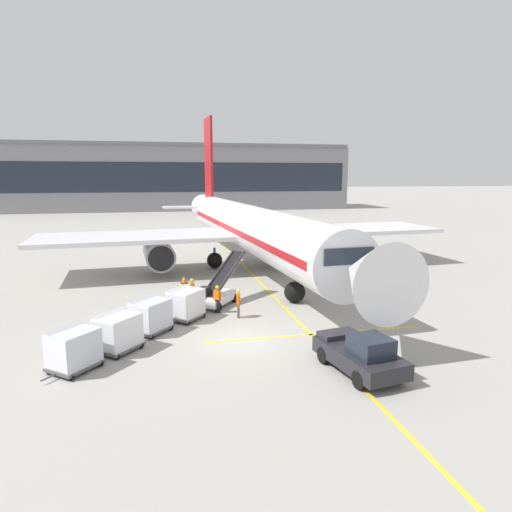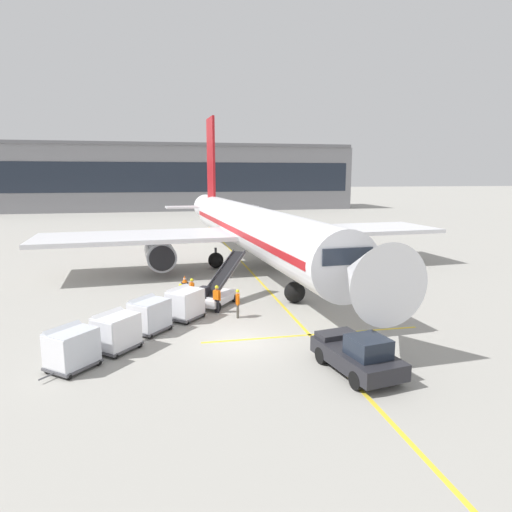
{
  "view_description": "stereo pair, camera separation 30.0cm",
  "coord_description": "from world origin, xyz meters",
  "px_view_note": "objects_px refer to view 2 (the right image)",
  "views": [
    {
      "loc": [
        -3.87,
        -21.55,
        8.37
      ],
      "look_at": [
        2.47,
        7.63,
        3.04
      ],
      "focal_mm": 31.69,
      "sensor_mm": 36.0,
      "label": 1
    },
    {
      "loc": [
        -3.57,
        -21.62,
        8.37
      ],
      "look_at": [
        2.47,
        7.63,
        3.04
      ],
      "focal_mm": 31.69,
      "sensor_mm": 36.0,
      "label": 2
    }
  ],
  "objects_px": {
    "baggage_cart_fourth": "(71,347)",
    "belt_loader": "(218,291)",
    "safety_cone_engine_keepout": "(185,279)",
    "baggage_cart_lead": "(185,303)",
    "ground_crew_by_loader": "(217,297)",
    "ground_crew_marshaller": "(181,295)",
    "ground_crew_wingwalker": "(192,289)",
    "parked_airplane": "(249,228)",
    "ground_crew_by_carts": "(238,301)",
    "baggage_cart_second": "(149,314)",
    "baggage_cart_third": "(116,331)",
    "pushback_tug": "(358,355)"
  },
  "relations": [
    {
      "from": "baggage_cart_fourth",
      "to": "ground_crew_wingwalker",
      "type": "distance_m",
      "value": 10.86
    },
    {
      "from": "baggage_cart_lead",
      "to": "ground_crew_by_loader",
      "type": "bearing_deg",
      "value": 23.33
    },
    {
      "from": "parked_airplane",
      "to": "belt_loader",
      "type": "height_order",
      "value": "parked_airplane"
    },
    {
      "from": "baggage_cart_fourth",
      "to": "safety_cone_engine_keepout",
      "type": "height_order",
      "value": "baggage_cart_fourth"
    },
    {
      "from": "belt_loader",
      "to": "ground_crew_wingwalker",
      "type": "bearing_deg",
      "value": 167.41
    },
    {
      "from": "belt_loader",
      "to": "ground_crew_by_loader",
      "type": "distance_m",
      "value": 1.9
    },
    {
      "from": "baggage_cart_third",
      "to": "ground_crew_marshaller",
      "type": "xyz_separation_m",
      "value": [
        3.36,
        6.04,
        -0.0
      ]
    },
    {
      "from": "parked_airplane",
      "to": "ground_crew_by_carts",
      "type": "height_order",
      "value": "parked_airplane"
    },
    {
      "from": "parked_airplane",
      "to": "ground_crew_by_loader",
      "type": "bearing_deg",
      "value": -109.12
    },
    {
      "from": "parked_airplane",
      "to": "ground_crew_marshaller",
      "type": "bearing_deg",
      "value": -118.87
    },
    {
      "from": "ground_crew_by_loader",
      "to": "baggage_cart_second",
      "type": "bearing_deg",
      "value": -145.65
    },
    {
      "from": "belt_loader",
      "to": "baggage_cart_third",
      "type": "height_order",
      "value": "belt_loader"
    },
    {
      "from": "ground_crew_by_loader",
      "to": "ground_crew_marshaller",
      "type": "bearing_deg",
      "value": 156.14
    },
    {
      "from": "ground_crew_wingwalker",
      "to": "pushback_tug",
      "type": "bearing_deg",
      "value": -62.53
    },
    {
      "from": "baggage_cart_fourth",
      "to": "pushback_tug",
      "type": "distance_m",
      "value": 12.43
    },
    {
      "from": "ground_crew_by_loader",
      "to": "parked_airplane",
      "type": "bearing_deg",
      "value": 70.88
    },
    {
      "from": "baggage_cart_fourth",
      "to": "belt_loader",
      "type": "bearing_deg",
      "value": 49.54
    },
    {
      "from": "baggage_cart_second",
      "to": "ground_crew_by_carts",
      "type": "height_order",
      "value": "baggage_cart_second"
    },
    {
      "from": "belt_loader",
      "to": "safety_cone_engine_keepout",
      "type": "height_order",
      "value": "belt_loader"
    },
    {
      "from": "baggage_cart_second",
      "to": "safety_cone_engine_keepout",
      "type": "height_order",
      "value": "baggage_cart_second"
    },
    {
      "from": "baggage_cart_lead",
      "to": "baggage_cart_fourth",
      "type": "xyz_separation_m",
      "value": [
        -5.2,
        -6.06,
        0.0
      ]
    },
    {
      "from": "baggage_cart_lead",
      "to": "baggage_cart_second",
      "type": "height_order",
      "value": "same"
    },
    {
      "from": "parked_airplane",
      "to": "ground_crew_wingwalker",
      "type": "xyz_separation_m",
      "value": [
        -5.9,
        -10.82,
        -2.73
      ]
    },
    {
      "from": "parked_airplane",
      "to": "baggage_cart_fourth",
      "type": "relative_size",
      "value": 17.97
    },
    {
      "from": "ground_crew_by_loader",
      "to": "baggage_cart_fourth",
      "type": "bearing_deg",
      "value": -136.13
    },
    {
      "from": "baggage_cart_second",
      "to": "baggage_cart_fourth",
      "type": "height_order",
      "value": "same"
    },
    {
      "from": "belt_loader",
      "to": "safety_cone_engine_keepout",
      "type": "distance_m",
      "value": 6.75
    },
    {
      "from": "baggage_cart_second",
      "to": "pushback_tug",
      "type": "bearing_deg",
      "value": -38.5
    },
    {
      "from": "ground_crew_by_loader",
      "to": "ground_crew_marshaller",
      "type": "relative_size",
      "value": 1.0
    },
    {
      "from": "safety_cone_engine_keepout",
      "to": "parked_airplane",
      "type": "bearing_deg",
      "value": 37.84
    },
    {
      "from": "baggage_cart_third",
      "to": "ground_crew_marshaller",
      "type": "distance_m",
      "value": 6.91
    },
    {
      "from": "baggage_cart_fourth",
      "to": "ground_crew_marshaller",
      "type": "height_order",
      "value": "baggage_cart_fourth"
    },
    {
      "from": "ground_crew_marshaller",
      "to": "safety_cone_engine_keepout",
      "type": "bearing_deg",
      "value": 85.53
    },
    {
      "from": "ground_crew_by_loader",
      "to": "safety_cone_engine_keepout",
      "type": "relative_size",
      "value": 2.89
    },
    {
      "from": "parked_airplane",
      "to": "baggage_cart_lead",
      "type": "distance_m",
      "value": 15.63
    },
    {
      "from": "baggage_cart_fourth",
      "to": "ground_crew_wingwalker",
      "type": "relative_size",
      "value": 1.49
    },
    {
      "from": "parked_airplane",
      "to": "pushback_tug",
      "type": "relative_size",
      "value": 9.95
    },
    {
      "from": "belt_loader",
      "to": "baggage_cart_fourth",
      "type": "distance_m",
      "value": 11.56
    },
    {
      "from": "baggage_cart_second",
      "to": "ground_crew_wingwalker",
      "type": "height_order",
      "value": "baggage_cart_second"
    },
    {
      "from": "baggage_cart_fourth",
      "to": "ground_crew_marshaller",
      "type": "distance_m",
      "value": 9.36
    },
    {
      "from": "baggage_cart_fourth",
      "to": "ground_crew_by_carts",
      "type": "height_order",
      "value": "baggage_cart_fourth"
    },
    {
      "from": "baggage_cart_third",
      "to": "ground_crew_wingwalker",
      "type": "height_order",
      "value": "baggage_cart_third"
    },
    {
      "from": "ground_crew_marshaller",
      "to": "ground_crew_wingwalker",
      "type": "relative_size",
      "value": 1.0
    },
    {
      "from": "pushback_tug",
      "to": "ground_crew_by_loader",
      "type": "distance_m",
      "value": 10.95
    },
    {
      "from": "parked_airplane",
      "to": "ground_crew_by_carts",
      "type": "relative_size",
      "value": 26.83
    },
    {
      "from": "baggage_cart_second",
      "to": "baggage_cart_fourth",
      "type": "distance_m",
      "value": 5.28
    },
    {
      "from": "baggage_cart_second",
      "to": "belt_loader",
      "type": "bearing_deg",
      "value": 46.96
    },
    {
      "from": "ground_crew_by_loader",
      "to": "pushback_tug",
      "type": "bearing_deg",
      "value": -63.49
    },
    {
      "from": "baggage_cart_lead",
      "to": "baggage_cart_fourth",
      "type": "distance_m",
      "value": 7.98
    },
    {
      "from": "baggage_cart_lead",
      "to": "ground_crew_by_loader",
      "type": "distance_m",
      "value": 2.19
    }
  ]
}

